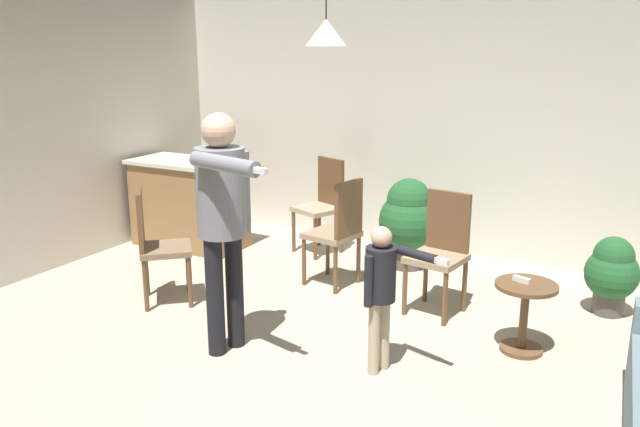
% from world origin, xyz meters
% --- Properties ---
extents(ground, '(7.68, 7.68, 0.00)m').
position_xyz_m(ground, '(0.00, 0.00, 0.00)').
color(ground, '#B2A893').
extents(wall_back, '(6.40, 0.10, 2.70)m').
position_xyz_m(wall_back, '(0.00, 3.20, 1.35)').
color(wall_back, silver).
rests_on(wall_back, ground).
extents(kitchen_counter, '(1.26, 0.66, 0.95)m').
position_xyz_m(kitchen_counter, '(-2.45, 2.02, 0.48)').
color(kitchen_counter, olive).
rests_on(kitchen_counter, ground).
extents(side_table_by_couch, '(0.44, 0.44, 0.52)m').
position_xyz_m(side_table_by_couch, '(1.31, 1.13, 0.33)').
color(side_table_by_couch, brown).
rests_on(side_table_by_couch, ground).
extents(person_adult, '(0.78, 0.63, 1.72)m').
position_xyz_m(person_adult, '(-0.58, 0.14, 1.07)').
color(person_adult, black).
rests_on(person_adult, ground).
extents(person_child, '(0.56, 0.29, 1.03)m').
position_xyz_m(person_child, '(0.52, 0.37, 0.64)').
color(person_child, tan).
rests_on(person_child, ground).
extents(dining_chair_by_counter, '(0.48, 0.48, 1.00)m').
position_xyz_m(dining_chair_by_counter, '(-0.46, 1.68, 0.55)').
color(dining_chair_by_counter, brown).
rests_on(dining_chair_by_counter, ground).
extents(dining_chair_near_wall, '(0.54, 0.54, 1.00)m').
position_xyz_m(dining_chair_near_wall, '(-1.07, 2.53, 0.55)').
color(dining_chair_near_wall, brown).
rests_on(dining_chair_near_wall, ground).
extents(dining_chair_centre_back, '(0.48, 0.48, 1.00)m').
position_xyz_m(dining_chair_centre_back, '(0.54, 1.57, 0.55)').
color(dining_chair_centre_back, brown).
rests_on(dining_chair_centre_back, ground).
extents(dining_chair_spare, '(0.59, 0.59, 1.00)m').
position_xyz_m(dining_chair_spare, '(-1.64, 0.59, 0.55)').
color(dining_chair_spare, brown).
rests_on(dining_chair_spare, ground).
extents(potted_plant_corner, '(0.43, 0.43, 0.66)m').
position_xyz_m(potted_plant_corner, '(1.80, 2.16, 0.36)').
color(potted_plant_corner, '#4C4742').
rests_on(potted_plant_corner, ground).
extents(potted_plant_by_wall, '(0.59, 0.59, 0.90)m').
position_xyz_m(potted_plant_by_wall, '(-0.08, 2.47, 0.50)').
color(potted_plant_by_wall, '#4C4742').
rests_on(potted_plant_by_wall, ground).
extents(spare_remote_on_table, '(0.13, 0.08, 0.04)m').
position_xyz_m(spare_remote_on_table, '(1.27, 1.15, 0.54)').
color(spare_remote_on_table, white).
rests_on(spare_remote_on_table, side_table_by_couch).
extents(ceiling_light_pendant, '(0.32, 0.32, 0.55)m').
position_xyz_m(ceiling_light_pendant, '(-0.32, 1.16, 2.25)').
color(ceiling_light_pendant, silver).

